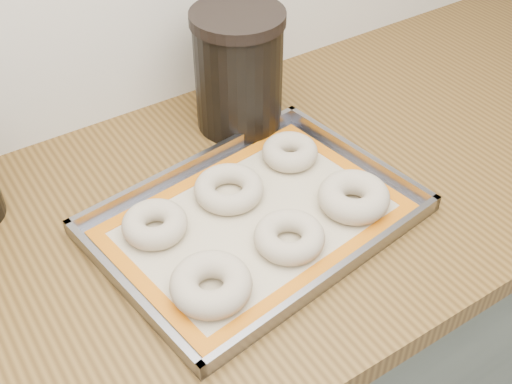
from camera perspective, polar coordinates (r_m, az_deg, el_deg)
countertop at (r=0.95m, az=-12.63°, el=-6.61°), size 3.06×0.68×0.04m
baking_tray at (r=0.97m, az=0.00°, el=-2.37°), size 0.50×0.39×0.03m
baking_mat at (r=0.97m, az=-0.00°, el=-2.46°), size 0.46×0.34×0.00m
bagel_front_left at (r=0.86m, az=-4.02°, el=-8.18°), size 0.12×0.12×0.04m
bagel_front_mid at (r=0.92m, az=2.99°, el=-3.99°), size 0.11×0.11×0.03m
bagel_front_right at (r=0.99m, az=8.68°, el=-0.42°), size 0.15×0.15×0.04m
bagel_back_left at (r=0.95m, az=-8.99°, el=-2.83°), size 0.10×0.10×0.03m
bagel_back_mid at (r=1.00m, az=-2.43°, el=0.29°), size 0.14×0.14×0.03m
bagel_back_right at (r=1.07m, az=3.03°, el=3.58°), size 0.10×0.10×0.03m
canister_right at (r=1.12m, az=-1.57°, el=10.78°), size 0.16×0.16×0.21m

